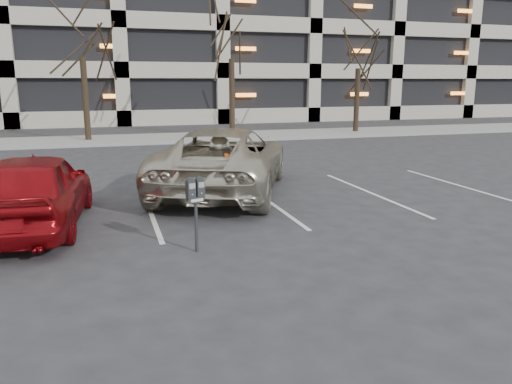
{
  "coord_description": "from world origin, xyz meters",
  "views": [
    {
      "loc": [
        -2.25,
        -8.77,
        2.81
      ],
      "look_at": [
        -0.08,
        -1.62,
        1.14
      ],
      "focal_mm": 35.0,
      "sensor_mm": 36.0,
      "label": 1
    }
  ],
  "objects": [
    {
      "name": "sidewalk",
      "position": [
        0.0,
        16.0,
        0.06
      ],
      "size": [
        80.0,
        4.0,
        0.12
      ],
      "primitive_type": "cube",
      "color": "gray",
      "rests_on": "ground"
    },
    {
      "name": "stall_lines",
      "position": [
        -1.4,
        2.3,
        0.01
      ],
      "size": [
        16.9,
        5.2,
        0.0
      ],
      "color": "silver",
      "rests_on": "ground"
    },
    {
      "name": "car_red",
      "position": [
        -3.63,
        1.46,
        0.76
      ],
      "size": [
        2.16,
        4.59,
        1.52
      ],
      "primitive_type": "imported",
      "rotation": [
        0.0,
        0.0,
        3.06
      ],
      "color": "maroon",
      "rests_on": "ground"
    },
    {
      "name": "tree_d",
      "position": [
        11.0,
        16.0,
        5.59
      ],
      "size": [
        3.4,
        3.4,
        7.73
      ],
      "color": "black",
      "rests_on": "ground"
    },
    {
      "name": "parking_garage",
      "position": [
        12.0,
        33.84,
        9.26
      ],
      "size": [
        52.0,
        20.0,
        19.0
      ],
      "color": "black",
      "rests_on": "ground"
    },
    {
      "name": "parking_meter",
      "position": [
        -0.89,
        -0.84,
        0.96
      ],
      "size": [
        0.34,
        0.21,
        1.25
      ],
      "rotation": [
        0.0,
        0.0,
        0.32
      ],
      "color": "black",
      "rests_on": "ground"
    },
    {
      "name": "tree_b",
      "position": [
        -3.0,
        16.0,
        6.26
      ],
      "size": [
        3.81,
        3.81,
        8.66
      ],
      "color": "black",
      "rests_on": "ground"
    },
    {
      "name": "suv_silver",
      "position": [
        0.63,
        3.58,
        0.84
      ],
      "size": [
        4.96,
        6.62,
        1.68
      ],
      "rotation": [
        0.0,
        0.0,
        2.73
      ],
      "color": "beige",
      "rests_on": "ground"
    },
    {
      "name": "tree_c",
      "position": [
        4.0,
        16.0,
        6.25
      ],
      "size": [
        3.8,
        3.8,
        8.64
      ],
      "color": "black",
      "rests_on": "ground"
    },
    {
      "name": "ground",
      "position": [
        0.0,
        0.0,
        0.0
      ],
      "size": [
        140.0,
        140.0,
        0.0
      ],
      "primitive_type": "plane",
      "color": "#28282B",
      "rests_on": "ground"
    }
  ]
}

